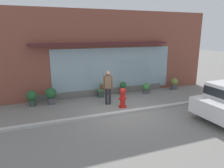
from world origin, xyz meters
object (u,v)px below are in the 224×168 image
object	(u,v)px
fire_hydrant	(123,97)
potted_plant_window_center	(51,95)
potted_plant_corner_tall	(123,88)
potted_plant_by_entrance	(101,89)
potted_plant_near_hydrant	(32,97)
pedestrian_with_handbag	(108,85)
potted_plant_window_left	(174,84)
potted_plant_trailing_edge	(146,88)

from	to	relation	value
fire_hydrant	potted_plant_window_center	size ratio (longest dim) A/B	1.11
potted_plant_corner_tall	potted_plant_by_entrance	world-z (taller)	potted_plant_by_entrance
potted_plant_near_hydrant	potted_plant_by_entrance	bearing A→B (deg)	3.10
pedestrian_with_handbag	potted_plant_corner_tall	bearing A→B (deg)	-115.60
pedestrian_with_handbag	potted_plant_window_left	xyz separation A→B (m)	(5.03, 1.20, -0.64)
potted_plant_by_entrance	potted_plant_trailing_edge	size ratio (longest dim) A/B	1.50
potted_plant_window_center	potted_plant_window_left	bearing A→B (deg)	1.08
potted_plant_window_left	fire_hydrant	bearing A→B (deg)	-157.47
pedestrian_with_handbag	potted_plant_by_entrance	distance (m)	1.44
potted_plant_window_left	potted_plant_window_center	bearing A→B (deg)	-178.92
potted_plant_window_center	fire_hydrant	bearing A→B (deg)	-27.92
potted_plant_trailing_edge	potted_plant_by_entrance	bearing A→B (deg)	173.57
potted_plant_trailing_edge	potted_plant_window_center	bearing A→B (deg)	179.62
fire_hydrant	pedestrian_with_handbag	bearing A→B (deg)	129.48
potted_plant_by_entrance	potted_plant_near_hydrant	world-z (taller)	potted_plant_by_entrance
potted_plant_window_left	potted_plant_trailing_edge	distance (m)	2.21
fire_hydrant	potted_plant_window_center	xyz separation A→B (m)	(-3.24, 1.72, -0.01)
potted_plant_corner_tall	potted_plant_trailing_edge	distance (m)	1.40
potted_plant_by_entrance	potted_plant_near_hydrant	size ratio (longest dim) A/B	1.21
potted_plant_near_hydrant	potted_plant_window_left	world-z (taller)	potted_plant_near_hydrant
pedestrian_with_handbag	potted_plant_trailing_edge	size ratio (longest dim) A/B	2.70
potted_plant_window_center	potted_plant_by_entrance	size ratio (longest dim) A/B	0.91
pedestrian_with_handbag	potted_plant_by_entrance	bearing A→B (deg)	-71.10
potted_plant_corner_tall	potted_plant_window_center	bearing A→B (deg)	-175.76
pedestrian_with_handbag	potted_plant_window_center	world-z (taller)	pedestrian_with_handbag
pedestrian_with_handbag	potted_plant_window_center	size ratio (longest dim) A/B	1.99
potted_plant_near_hydrant	potted_plant_trailing_edge	world-z (taller)	potted_plant_near_hydrant
potted_plant_corner_tall	potted_plant_by_entrance	size ratio (longest dim) A/B	0.79
fire_hydrant	potted_plant_near_hydrant	distance (m)	4.54
fire_hydrant	potted_plant_corner_tall	world-z (taller)	fire_hydrant
pedestrian_with_handbag	potted_plant_trailing_edge	world-z (taller)	pedestrian_with_handbag
fire_hydrant	potted_plant_window_center	distance (m)	3.66
potted_plant_by_entrance	pedestrian_with_handbag	bearing A→B (deg)	-92.98
pedestrian_with_handbag	potted_plant_window_left	world-z (taller)	pedestrian_with_handbag
potted_plant_near_hydrant	potted_plant_window_left	distance (m)	8.65
potted_plant_near_hydrant	potted_plant_trailing_edge	bearing A→B (deg)	-1.00
fire_hydrant	pedestrian_with_handbag	distance (m)	1.00
pedestrian_with_handbag	potted_plant_window_left	distance (m)	5.21
potted_plant_trailing_edge	potted_plant_window_left	bearing A→B (deg)	4.74
fire_hydrant	potted_plant_corner_tall	xyz separation A→B (m)	(0.94, 2.02, -0.09)
potted_plant_window_center	potted_plant_by_entrance	bearing A→B (deg)	5.69
potted_plant_window_left	potted_plant_by_entrance	bearing A→B (deg)	178.51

